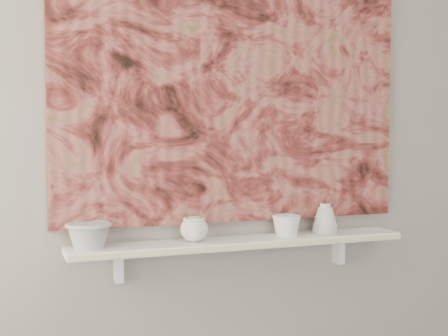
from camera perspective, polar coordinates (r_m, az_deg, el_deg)
name	(u,v)px	position (r m, az deg, el deg)	size (l,w,h in m)	color
wall_back	(233,135)	(2.59, 0.85, 3.06)	(3.60, 3.60, 0.00)	gray
shelf	(242,242)	(2.54, 1.63, -6.81)	(1.40, 0.18, 0.03)	silver
shelf_stripe	(251,246)	(2.46, 2.45, -7.16)	(1.40, 0.01, 0.02)	beige
bracket_left	(118,267)	(2.48, -9.63, -8.87)	(0.03, 0.06, 0.12)	silver
bracket_right	(339,250)	(2.83, 10.43, -7.36)	(0.03, 0.06, 0.12)	silver
painting	(235,88)	(2.58, 0.97, 7.28)	(1.50, 0.03, 1.10)	maroon
house_motif	(331,162)	(2.77, 9.76, 0.59)	(0.09, 0.00, 0.08)	black
bowl_grey	(89,235)	(2.37, -12.27, -6.03)	(0.17, 0.17, 0.10)	#999996
cup_cream	(194,229)	(2.46, -2.74, -5.61)	(0.11, 0.11, 0.10)	silver
bell_vessel	(325,218)	(2.69, 9.23, -4.55)	(0.12, 0.12, 0.13)	beige
bowl_white	(287,225)	(2.61, 5.74, -5.23)	(0.12, 0.12, 0.09)	silver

